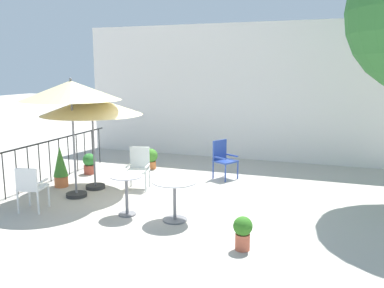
{
  "coord_description": "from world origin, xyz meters",
  "views": [
    {
      "loc": [
        2.93,
        -7.73,
        2.69
      ],
      "look_at": [
        0.0,
        0.55,
        1.08
      ],
      "focal_mm": 38.27,
      "sensor_mm": 36.0,
      "label": 1
    }
  ],
  "objects_px": {
    "potted_plant_0": "(60,166)",
    "potted_plant_2": "(89,163)",
    "patio_chair_0": "(223,157)",
    "patio_chair_1": "(31,185)",
    "patio_chair_2": "(139,166)",
    "patio_umbrella_0": "(92,106)",
    "cafe_table_0": "(175,193)",
    "patio_umbrella_1": "(71,92)",
    "potted_plant_1": "(151,158)",
    "cafe_table_1": "(127,188)",
    "potted_plant_3": "(243,231)"
  },
  "relations": [
    {
      "from": "patio_chair_2",
      "to": "potted_plant_0",
      "type": "bearing_deg",
      "value": -164.51
    },
    {
      "from": "potted_plant_0",
      "to": "potted_plant_2",
      "type": "bearing_deg",
      "value": 92.43
    },
    {
      "from": "patio_chair_2",
      "to": "potted_plant_2",
      "type": "height_order",
      "value": "patio_chair_2"
    },
    {
      "from": "patio_umbrella_1",
      "to": "cafe_table_0",
      "type": "relative_size",
      "value": 3.16
    },
    {
      "from": "patio_umbrella_1",
      "to": "potted_plant_3",
      "type": "xyz_separation_m",
      "value": [
        3.93,
        -1.39,
        -1.95
      ]
    },
    {
      "from": "cafe_table_0",
      "to": "patio_chair_2",
      "type": "bearing_deg",
      "value": 133.31
    },
    {
      "from": "cafe_table_0",
      "to": "potted_plant_0",
      "type": "xyz_separation_m",
      "value": [
        -3.3,
        1.14,
        -0.04
      ]
    },
    {
      "from": "patio_chair_0",
      "to": "patio_chair_1",
      "type": "xyz_separation_m",
      "value": [
        -2.81,
        -3.6,
        -0.02
      ]
    },
    {
      "from": "potted_plant_2",
      "to": "potted_plant_3",
      "type": "height_order",
      "value": "potted_plant_2"
    },
    {
      "from": "patio_chair_1",
      "to": "potted_plant_2",
      "type": "relative_size",
      "value": 1.63
    },
    {
      "from": "potted_plant_0",
      "to": "potted_plant_2",
      "type": "height_order",
      "value": "potted_plant_0"
    },
    {
      "from": "patio_chair_0",
      "to": "potted_plant_2",
      "type": "relative_size",
      "value": 1.77
    },
    {
      "from": "patio_chair_2",
      "to": "potted_plant_1",
      "type": "bearing_deg",
      "value": 106.92
    },
    {
      "from": "patio_umbrella_0",
      "to": "patio_chair_2",
      "type": "bearing_deg",
      "value": 20.67
    },
    {
      "from": "patio_umbrella_1",
      "to": "potted_plant_1",
      "type": "relative_size",
      "value": 4.54
    },
    {
      "from": "patio_umbrella_0",
      "to": "patio_chair_2",
      "type": "distance_m",
      "value": 1.68
    },
    {
      "from": "cafe_table_0",
      "to": "cafe_table_1",
      "type": "xyz_separation_m",
      "value": [
        -0.95,
        -0.03,
        0.0
      ]
    },
    {
      "from": "patio_chair_1",
      "to": "potted_plant_3",
      "type": "distance_m",
      "value": 4.2
    },
    {
      "from": "cafe_table_1",
      "to": "patio_chair_2",
      "type": "height_order",
      "value": "patio_chair_2"
    },
    {
      "from": "patio_chair_1",
      "to": "potted_plant_2",
      "type": "bearing_deg",
      "value": 101.68
    },
    {
      "from": "patio_chair_0",
      "to": "potted_plant_0",
      "type": "bearing_deg",
      "value": -149.23
    },
    {
      "from": "patio_umbrella_1",
      "to": "potted_plant_1",
      "type": "distance_m",
      "value": 3.45
    },
    {
      "from": "cafe_table_1",
      "to": "potted_plant_1",
      "type": "distance_m",
      "value": 3.65
    },
    {
      "from": "potted_plant_2",
      "to": "potted_plant_0",
      "type": "bearing_deg",
      "value": -87.57
    },
    {
      "from": "patio_umbrella_0",
      "to": "cafe_table_1",
      "type": "height_order",
      "value": "patio_umbrella_0"
    },
    {
      "from": "patio_umbrella_1",
      "to": "potted_plant_1",
      "type": "bearing_deg",
      "value": 81.28
    },
    {
      "from": "patio_umbrella_1",
      "to": "patio_chair_2",
      "type": "bearing_deg",
      "value": 46.06
    },
    {
      "from": "patio_umbrella_1",
      "to": "potted_plant_0",
      "type": "height_order",
      "value": "patio_umbrella_1"
    },
    {
      "from": "patio_chair_0",
      "to": "potted_plant_2",
      "type": "distance_m",
      "value": 3.49
    },
    {
      "from": "patio_chair_0",
      "to": "potted_plant_3",
      "type": "relative_size",
      "value": 1.82
    },
    {
      "from": "cafe_table_0",
      "to": "potted_plant_0",
      "type": "bearing_deg",
      "value": 160.95
    },
    {
      "from": "patio_chair_0",
      "to": "patio_chair_1",
      "type": "height_order",
      "value": "patio_chair_0"
    },
    {
      "from": "cafe_table_0",
      "to": "patio_chair_0",
      "type": "height_order",
      "value": "patio_chair_0"
    },
    {
      "from": "potted_plant_0",
      "to": "potted_plant_2",
      "type": "xyz_separation_m",
      "value": [
        -0.05,
        1.25,
        -0.2
      ]
    },
    {
      "from": "patio_chair_0",
      "to": "cafe_table_0",
      "type": "bearing_deg",
      "value": -90.77
    },
    {
      "from": "cafe_table_0",
      "to": "potted_plant_1",
      "type": "distance_m",
      "value": 4.02
    },
    {
      "from": "potted_plant_2",
      "to": "patio_chair_1",
      "type": "bearing_deg",
      "value": -78.32
    },
    {
      "from": "patio_chair_1",
      "to": "patio_chair_2",
      "type": "bearing_deg",
      "value": 59.63
    },
    {
      "from": "patio_chair_2",
      "to": "patio_umbrella_0",
      "type": "bearing_deg",
      "value": -159.33
    },
    {
      "from": "potted_plant_1",
      "to": "potted_plant_2",
      "type": "distance_m",
      "value": 1.64
    },
    {
      "from": "cafe_table_1",
      "to": "patio_chair_2",
      "type": "distance_m",
      "value": 1.76
    },
    {
      "from": "cafe_table_0",
      "to": "potted_plant_0",
      "type": "height_order",
      "value": "potted_plant_0"
    },
    {
      "from": "patio_umbrella_0",
      "to": "patio_chair_2",
      "type": "relative_size",
      "value": 2.36
    },
    {
      "from": "patio_chair_0",
      "to": "patio_chair_2",
      "type": "height_order",
      "value": "patio_chair_0"
    },
    {
      "from": "potted_plant_0",
      "to": "cafe_table_0",
      "type": "bearing_deg",
      "value": -19.05
    },
    {
      "from": "patio_umbrella_1",
      "to": "patio_chair_2",
      "type": "height_order",
      "value": "patio_umbrella_1"
    },
    {
      "from": "patio_chair_0",
      "to": "cafe_table_1",
      "type": "bearing_deg",
      "value": -107.45
    },
    {
      "from": "patio_chair_2",
      "to": "patio_umbrella_1",
      "type": "bearing_deg",
      "value": -133.94
    },
    {
      "from": "patio_umbrella_1",
      "to": "potted_plant_2",
      "type": "relative_size",
      "value": 4.68
    },
    {
      "from": "patio_chair_2",
      "to": "potted_plant_0",
      "type": "height_order",
      "value": "potted_plant_0"
    }
  ]
}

